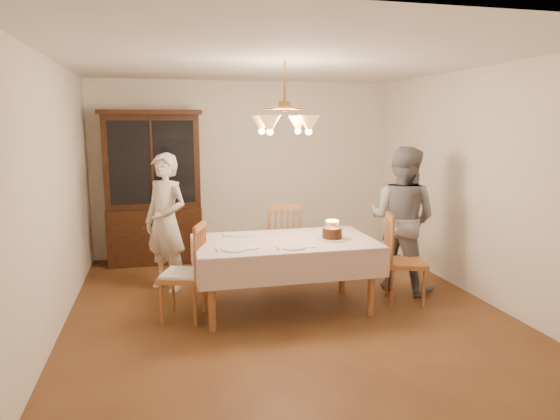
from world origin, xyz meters
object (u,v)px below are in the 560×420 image
object	(u,v)px
chair_far_side	(283,246)
birthday_cake	(332,234)
elderly_woman	(166,222)
china_hutch	(154,190)
dining_table	(284,247)

from	to	relation	value
chair_far_side	birthday_cake	xyz separation A→B (m)	(0.28, -1.06, 0.37)
chair_far_side	elderly_woman	size ratio (longest dim) A/B	0.61
china_hutch	elderly_woman	bearing A→B (deg)	-83.59
dining_table	china_hutch	xyz separation A→B (m)	(-1.36, 2.25, 0.36)
elderly_woman	china_hutch	bearing A→B (deg)	141.14
china_hutch	birthday_cake	distance (m)	2.99
dining_table	birthday_cake	distance (m)	0.53
dining_table	chair_far_side	xyz separation A→B (m)	(0.22, 0.99, -0.24)
elderly_woman	chair_far_side	bearing A→B (deg)	45.29
dining_table	chair_far_side	world-z (taller)	chair_far_side
birthday_cake	dining_table	bearing A→B (deg)	171.18
dining_table	elderly_woman	xyz separation A→B (m)	(-1.21, 0.97, 0.14)
birthday_cake	chair_far_side	bearing A→B (deg)	104.76
chair_far_side	elderly_woman	distance (m)	1.48
dining_table	birthday_cake	bearing A→B (deg)	-8.82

